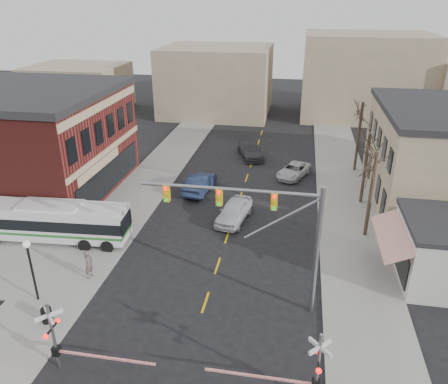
# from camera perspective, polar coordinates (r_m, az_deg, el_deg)

# --- Properties ---
(ground) EXTENTS (160.00, 160.00, 0.00)m
(ground) POSITION_cam_1_polar(r_m,az_deg,el_deg) (25.96, -3.42, -16.91)
(ground) COLOR black
(ground) RESTS_ON ground
(sidewalk_west) EXTENTS (5.00, 60.00, 0.12)m
(sidewalk_west) POSITION_cam_1_polar(r_m,az_deg,el_deg) (44.82, -9.49, 1.72)
(sidewalk_west) COLOR gray
(sidewalk_west) RESTS_ON ground
(sidewalk_east) EXTENTS (5.00, 60.00, 0.12)m
(sidewalk_east) POSITION_cam_1_polar(r_m,az_deg,el_deg) (42.73, 15.37, -0.02)
(sidewalk_east) COLOR gray
(sidewalk_east) RESTS_ON ground
(tree_east_a) EXTENTS (0.28, 0.28, 6.75)m
(tree_east_a) POSITION_cam_1_polar(r_m,az_deg,el_deg) (34.24, 18.62, -0.37)
(tree_east_a) COLOR #382B21
(tree_east_a) RESTS_ON sidewalk_east
(tree_east_b) EXTENTS (0.28, 0.28, 6.30)m
(tree_east_b) POSITION_cam_1_polar(r_m,az_deg,el_deg) (39.86, 17.94, 2.88)
(tree_east_b) COLOR #382B21
(tree_east_b) RESTS_ON sidewalk_east
(tree_east_c) EXTENTS (0.28, 0.28, 7.20)m
(tree_east_c) POSITION_cam_1_polar(r_m,az_deg,el_deg) (47.26, 17.16, 6.88)
(tree_east_c) COLOR #382B21
(tree_east_c) RESTS_ON sidewalk_east
(transit_bus) EXTENTS (11.48, 3.20, 2.92)m
(transit_bus) POSITION_cam_1_polar(r_m,az_deg,el_deg) (35.09, -21.46, -3.55)
(transit_bus) COLOR silver
(transit_bus) RESTS_ON ground
(traffic_signal_mast) EXTENTS (10.09, 0.30, 8.00)m
(traffic_signal_mast) POSITION_cam_1_polar(r_m,az_deg,el_deg) (24.15, 5.79, -3.83)
(traffic_signal_mast) COLOR gray
(traffic_signal_mast) RESTS_ON ground
(rr_crossing_west) EXTENTS (5.60, 1.36, 4.00)m
(rr_crossing_west) POSITION_cam_1_polar(r_m,az_deg,el_deg) (23.59, -20.45, -17.46)
(rr_crossing_west) COLOR gray
(rr_crossing_west) RESTS_ON ground
(rr_crossing_east) EXTENTS (5.60, 1.36, 4.00)m
(rr_crossing_east) POSITION_cam_1_polar(r_m,az_deg,el_deg) (21.22, 10.86, -21.74)
(rr_crossing_east) COLOR gray
(rr_crossing_east) RESTS_ON ground
(street_lamp) EXTENTS (0.44, 0.44, 4.12)m
(street_lamp) POSITION_cam_1_polar(r_m,az_deg,el_deg) (28.15, -24.07, -7.89)
(street_lamp) COLOR black
(street_lamp) RESTS_ON sidewalk_west
(trash_bin) EXTENTS (0.60, 0.60, 0.87)m
(trash_bin) POSITION_cam_1_polar(r_m,az_deg,el_deg) (27.56, -22.14, -14.68)
(trash_bin) COLOR black
(trash_bin) RESTS_ON sidewalk_west
(car_a) EXTENTS (2.88, 5.31, 1.71)m
(car_a) POSITION_cam_1_polar(r_m,az_deg,el_deg) (35.91, 1.32, -2.50)
(car_a) COLOR silver
(car_a) RESTS_ON ground
(car_b) EXTENTS (2.42, 5.33, 1.70)m
(car_b) POSITION_cam_1_polar(r_m,az_deg,el_deg) (41.24, -3.16, 1.16)
(car_b) COLOR #1A2643
(car_b) RESTS_ON ground
(car_c) EXTENTS (3.85, 5.26, 1.33)m
(car_c) POSITION_cam_1_polar(r_m,az_deg,el_deg) (45.17, 9.09, 2.76)
(car_c) COLOR silver
(car_c) RESTS_ON ground
(car_d) EXTENTS (3.97, 5.95, 1.60)m
(car_d) POSITION_cam_1_polar(r_m,az_deg,el_deg) (50.27, 3.49, 5.46)
(car_d) COLOR #39393D
(car_d) RESTS_ON ground
(pedestrian_near) EXTENTS (0.58, 0.79, 1.98)m
(pedestrian_near) POSITION_cam_1_polar(r_m,az_deg,el_deg) (30.07, -17.25, -9.00)
(pedestrian_near) COLOR #60524D
(pedestrian_near) RESTS_ON sidewalk_west
(pedestrian_far) EXTENTS (0.81, 0.91, 1.55)m
(pedestrian_far) POSITION_cam_1_polar(r_m,az_deg,el_deg) (33.61, -17.30, -5.66)
(pedestrian_far) COLOR #333B5A
(pedestrian_far) RESTS_ON sidewalk_west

